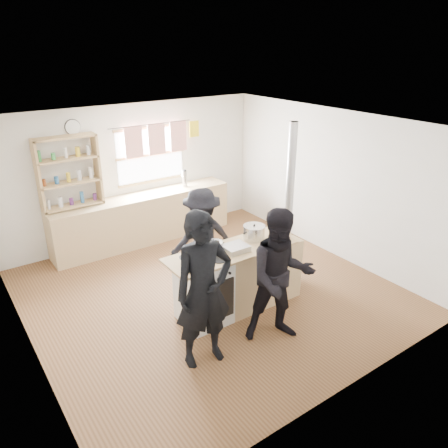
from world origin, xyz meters
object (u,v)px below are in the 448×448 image
Objects in this scene: thermos at (185,179)px; person_near_left at (204,291)px; roast_tray at (235,248)px; person_near_right at (281,277)px; flue_heater at (286,245)px; bread_board at (281,232)px; skillet_greens at (197,265)px; cooking_island at (240,277)px; stockpot_stove at (215,247)px; person_far at (202,238)px; stockpot_counter at (254,232)px.

person_near_left is (-1.76, -3.43, -0.12)m from thermos.
roast_tray is 0.19× the size of person_near_right.
person_near_right is (-0.97, -0.94, 0.21)m from flue_heater.
bread_board is at bearing -153.50° from flue_heater.
cooking_island is at bearing 10.93° from skillet_greens.
person_near_right reaches higher than stockpot_stove.
person_near_right is (0.10, -0.78, -0.10)m from roast_tray.
person_far is at bearing 54.79° from skillet_greens.
skillet_greens is 0.56m from person_near_left.
person_near_right reaches higher than cooking_island.
bread_board is 0.18× the size of person_near_left.
flue_heater is at bearing 8.20° from roast_tray.
bread_board is at bearing 27.89° from person_near_left.
cooking_island is 0.93m from skillet_greens.
person_near_left reaches higher than cooking_island.
stockpot_counter reaches higher than skillet_greens.
person_far is at bearing 145.67° from flue_heater.
stockpot_stove is at bearing 80.10° from person_far.
stockpot_stove is at bearing -112.35° from thermos.
bread_board is 0.13× the size of flue_heater.
cooking_island is at bearing 23.35° from roast_tray.
stockpot_counter is (0.43, 0.14, 0.06)m from roast_tray.
flue_heater is (0.65, 0.01, -0.37)m from stockpot_counter.
roast_tray is 0.21× the size of person_far.
stockpot_counter is at bearing 16.65° from cooking_island.
person_near_right reaches higher than bread_board.
stockpot_counter is 0.41m from bread_board.
stockpot_stove is 0.99m from person_near_left.
flue_heater is 2.13m from person_near_left.
skillet_greens is at bearing -169.07° from cooking_island.
thermos is 0.97× the size of roast_tray.
person_near_right is (-0.72, -0.81, -0.11)m from bread_board.
cooking_island is at bearing -105.20° from thermos.
thermos is 2.70m from flue_heater.
person_near_right is at bearing -2.41° from person_near_left.
roast_tray is at bearing -161.49° from stockpot_counter.
person_near_left is at bearing -163.71° from person_near_right.
person_far reaches higher than roast_tray.
person_near_left is at bearing -114.33° from skillet_greens.
bread_board reaches higher than roast_tray.
flue_heater reaches higher than cooking_island.
roast_tray is 0.89m from person_far.
cooking_island is at bearing 178.36° from bread_board.
thermos is at bearing -103.70° from person_far.
skillet_greens is 1.20m from person_far.
bread_board is at bearing 4.98° from skillet_greens.
person_near_right reaches higher than thermos.
stockpot_stove is 0.11× the size of person_near_left.
bread_board is (1.48, 0.13, 0.02)m from skillet_greens.
person_near_left is (-1.01, -0.66, 0.47)m from cooking_island.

